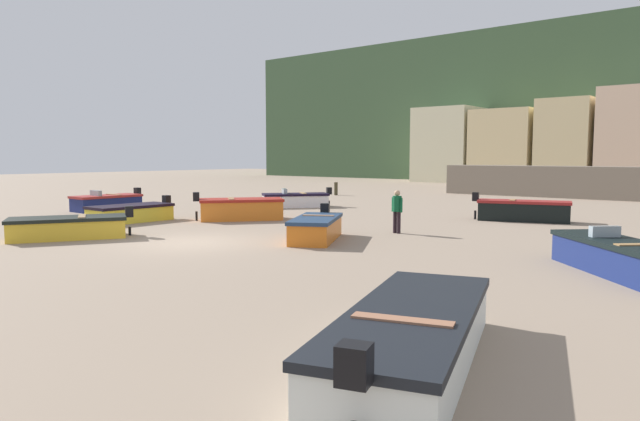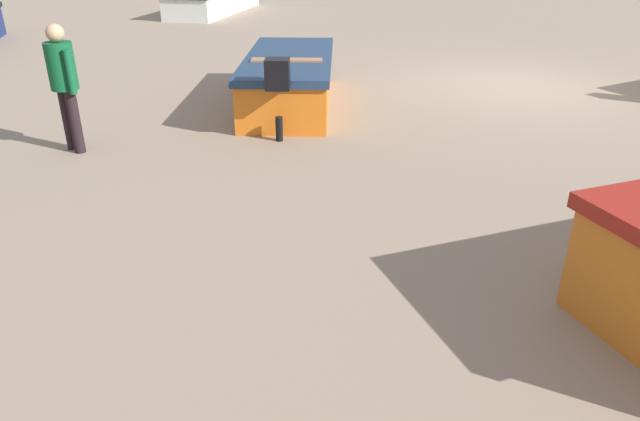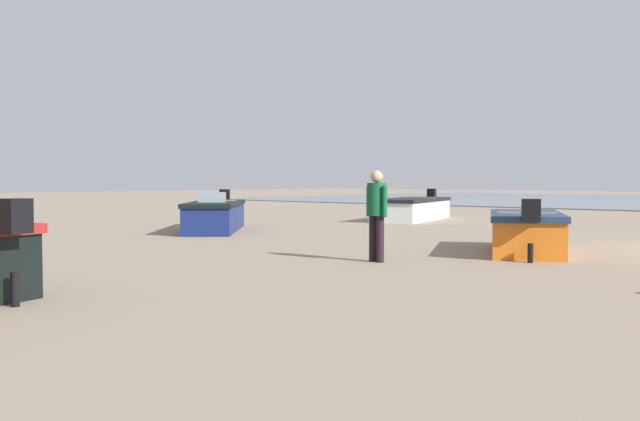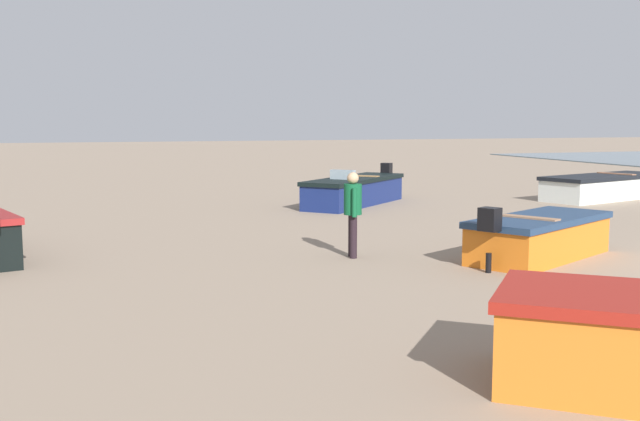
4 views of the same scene
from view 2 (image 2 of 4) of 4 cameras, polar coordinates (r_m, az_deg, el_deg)
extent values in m
plane|color=gray|center=(11.67, 18.60, 11.18)|extent=(160.00, 160.00, 0.00)
cube|color=orange|center=(9.91, -2.96, 12.08)|extent=(2.72, 3.52, 0.68)
cube|color=navy|center=(9.82, -3.01, 14.35)|extent=(2.84, 3.65, 0.12)
cube|color=black|center=(8.00, -4.12, 12.99)|extent=(0.42, 0.40, 0.40)
cylinder|color=black|center=(8.20, -3.96, 7.87)|extent=(0.14, 0.14, 0.34)
cube|color=#9A7051|center=(9.41, -3.23, 14.15)|extent=(1.08, 0.74, 0.08)
cube|color=white|center=(21.53, -10.18, 19.18)|extent=(2.93, 5.08, 0.67)
cylinder|color=black|center=(8.29, -22.56, 7.89)|extent=(0.17, 0.17, 0.82)
cylinder|color=black|center=(8.47, -23.14, 8.14)|extent=(0.17, 0.17, 0.82)
cylinder|color=#10532E|center=(8.22, -23.70, 12.64)|extent=(0.41, 0.41, 0.58)
cylinder|color=#10532E|center=(8.03, -22.99, 12.20)|extent=(0.11, 0.11, 0.54)
cylinder|color=#10532E|center=(8.43, -24.28, 12.54)|extent=(0.11, 0.11, 0.54)
sphere|color=tan|center=(8.15, -24.21, 15.36)|extent=(0.26, 0.26, 0.22)
camera|label=1|loc=(29.10, -7.59, 26.02)|focal=32.16mm
camera|label=3|loc=(5.66, -158.18, -37.06)|focal=40.44mm
camera|label=4|loc=(6.77, 120.40, -14.43)|focal=42.64mm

